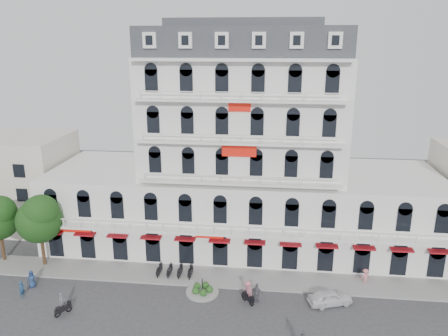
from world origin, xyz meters
TOP-DOWN VIEW (x-y plane):
  - ground at (0.00, 0.00)m, footprint 120.00×120.00m
  - sidewalk at (0.00, 9.00)m, footprint 53.00×4.00m
  - main_building at (0.00, 18.00)m, footprint 45.00×15.00m
  - flank_building_west at (-30.00, 20.00)m, footprint 14.00×10.00m
  - traffic_island at (-3.00, 6.00)m, footprint 3.20×3.20m
  - parked_scooter_row at (-6.35, 8.80)m, footprint 4.40×1.80m
  - tree_west_inner at (-20.95, 9.48)m, footprint 4.76×4.76m
  - parked_car at (9.10, 5.51)m, footprint 4.44×2.88m
  - rider_west at (-14.87, 1.23)m, footprint 1.14×1.47m
  - rider_center at (1.48, 4.85)m, footprint 1.30×1.35m
  - pedestrian_left at (-20.00, 5.18)m, footprint 1.06×0.95m
  - pedestrian_mid at (2.33, 5.09)m, footprint 1.22×0.79m
  - pedestrian_right at (13.02, 9.50)m, footprint 1.22×0.97m
  - pedestrian_far at (-20.00, 3.40)m, footprint 0.60×0.72m

SIDE VIEW (x-z plane):
  - ground at x=0.00m, z-range 0.00..0.00m
  - parked_scooter_row at x=-6.35m, z-range -0.55..0.55m
  - sidewalk at x=0.00m, z-range 0.00..0.16m
  - traffic_island at x=-3.00m, z-range -0.54..1.06m
  - parked_car at x=9.10m, z-range 0.00..1.41m
  - pedestrian_right at x=13.02m, z-range 0.00..1.66m
  - pedestrian_far at x=-20.00m, z-range 0.00..1.68m
  - pedestrian_left at x=-20.00m, z-range 0.00..1.81m
  - pedestrian_mid at x=2.33m, z-range 0.00..1.93m
  - rider_west at x=-14.87m, z-range -0.11..2.06m
  - rider_center at x=1.48m, z-range 0.08..2.38m
  - tree_west_inner at x=-20.95m, z-range 1.56..9.81m
  - flank_building_west at x=-30.00m, z-range 0.00..12.00m
  - main_building at x=0.00m, z-range -2.94..22.86m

